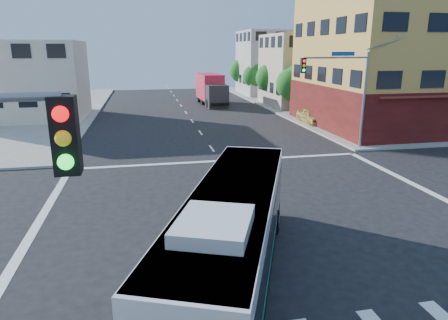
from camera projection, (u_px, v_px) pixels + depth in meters
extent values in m
plane|color=black|center=(262.00, 218.00, 17.50)|extent=(120.00, 120.00, 0.00)
cube|color=gray|center=(426.00, 100.00, 57.19)|extent=(50.00, 50.00, 0.15)
cube|color=#BA9443|center=(414.00, 51.00, 36.90)|extent=(18.00, 15.00, 14.00)
cube|color=#5B1915|center=(407.00, 105.00, 38.24)|extent=(18.09, 15.08, 4.00)
cube|color=#B8A48C|center=(313.00, 70.00, 51.64)|extent=(12.00, 10.00, 9.00)
cube|color=#A7A7A2|center=(278.00, 63.00, 64.73)|extent=(12.00, 10.00, 10.00)
cube|color=beige|center=(23.00, 81.00, 41.53)|extent=(12.00, 10.00, 8.00)
cylinder|color=gray|center=(364.00, 102.00, 28.81)|extent=(0.18, 0.18, 7.00)
cylinder|color=gray|center=(337.00, 58.00, 27.27)|extent=(5.01, 0.62, 0.12)
cube|color=black|center=(303.00, 66.00, 26.69)|extent=(0.32, 0.30, 1.00)
sphere|color=#FF0C0C|center=(304.00, 61.00, 26.45)|extent=(0.20, 0.20, 0.20)
sphere|color=yellow|center=(304.00, 66.00, 26.53)|extent=(0.20, 0.20, 0.20)
sphere|color=#19FF33|center=(304.00, 70.00, 26.61)|extent=(0.20, 0.20, 0.20)
cube|color=#14448F|center=(343.00, 54.00, 27.35)|extent=(1.80, 0.22, 0.28)
cube|color=gray|center=(400.00, 37.00, 28.32)|extent=(0.50, 0.22, 0.14)
cube|color=black|center=(66.00, 136.00, 5.03)|extent=(0.32, 0.30, 1.00)
sphere|color=#FF0C0C|center=(60.00, 114.00, 4.79)|extent=(0.20, 0.20, 0.20)
sphere|color=yellow|center=(63.00, 138.00, 4.87)|extent=(0.20, 0.20, 0.20)
sphere|color=#19FF33|center=(66.00, 162.00, 4.95)|extent=(0.20, 0.20, 0.20)
cylinder|color=#392715|center=(291.00, 105.00, 45.93)|extent=(0.28, 0.28, 1.92)
sphere|color=#1A5B1A|center=(292.00, 84.00, 45.29)|extent=(3.60, 3.60, 3.60)
sphere|color=#1A5B1A|center=(296.00, 76.00, 44.84)|extent=(2.52, 2.52, 2.52)
cylinder|color=#392715|center=(270.00, 97.00, 53.48)|extent=(0.28, 0.28, 1.99)
sphere|color=#1A5B1A|center=(270.00, 78.00, 52.80)|extent=(3.80, 3.80, 3.80)
sphere|color=#1A5B1A|center=(274.00, 70.00, 52.34)|extent=(2.66, 2.66, 2.66)
cylinder|color=#392715|center=(254.00, 91.00, 61.05)|extent=(0.28, 0.28, 1.89)
sphere|color=#1A5B1A|center=(254.00, 76.00, 60.43)|extent=(3.40, 3.40, 3.40)
sphere|color=#1A5B1A|center=(257.00, 70.00, 59.99)|extent=(2.38, 2.38, 2.38)
cylinder|color=#392715|center=(241.00, 86.00, 68.58)|extent=(0.28, 0.28, 2.03)
sphere|color=#1A5B1A|center=(241.00, 71.00, 67.88)|extent=(4.00, 4.00, 4.00)
sphere|color=#1A5B1A|center=(244.00, 65.00, 67.41)|extent=(2.80, 2.80, 2.80)
cube|color=black|center=(233.00, 265.00, 12.70)|extent=(6.50, 11.45, 0.43)
cube|color=silver|center=(233.00, 232.00, 12.39)|extent=(6.48, 11.42, 2.69)
cube|color=black|center=(233.00, 227.00, 12.34)|extent=(6.39, 11.13, 1.18)
cube|color=black|center=(254.00, 175.00, 17.69)|extent=(2.08, 0.88, 1.28)
cube|color=#E5590C|center=(254.00, 155.00, 17.46)|extent=(1.69, 0.72, 0.26)
cube|color=silver|center=(233.00, 193.00, 12.04)|extent=(6.35, 11.20, 0.11)
cube|color=silver|center=(214.00, 225.00, 9.30)|extent=(2.34, 2.56, 0.34)
cube|color=#116D4F|center=(192.00, 256.00, 12.34)|extent=(1.96, 4.83, 0.26)
cube|color=#116D4F|center=(271.00, 263.00, 11.91)|extent=(1.96, 4.83, 0.26)
cylinder|color=black|center=(220.00, 218.00, 16.34)|extent=(0.63, 1.02, 0.98)
cylinder|color=#99999E|center=(217.00, 217.00, 16.37)|extent=(0.22, 0.47, 0.49)
cylinder|color=black|center=(275.00, 222.00, 15.95)|extent=(0.63, 1.02, 0.98)
cylinder|color=#99999E|center=(279.00, 222.00, 15.92)|extent=(0.22, 0.47, 0.49)
cube|color=#2A2A2F|center=(217.00, 96.00, 50.07)|extent=(2.66, 2.55, 2.87)
cube|color=black|center=(219.00, 94.00, 48.97)|extent=(2.32, 0.21, 1.10)
cube|color=red|center=(210.00, 86.00, 53.74)|extent=(2.96, 6.30, 3.31)
cube|color=black|center=(212.00, 100.00, 52.96)|extent=(2.88, 8.94, 0.33)
cylinder|color=black|center=(208.00, 104.00, 50.23)|extent=(0.37, 1.12, 1.10)
cylinder|color=black|center=(225.00, 103.00, 50.78)|extent=(0.37, 1.12, 1.10)
cylinder|color=black|center=(203.00, 101.00, 53.22)|extent=(0.37, 1.12, 1.10)
cylinder|color=black|center=(219.00, 100.00, 53.77)|extent=(0.37, 1.12, 1.10)
cylinder|color=black|center=(199.00, 98.00, 55.79)|extent=(0.37, 1.12, 1.10)
cylinder|color=black|center=(215.00, 98.00, 56.34)|extent=(0.37, 1.12, 1.10)
imported|color=gold|center=(312.00, 116.00, 39.40)|extent=(1.81, 4.50, 1.53)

